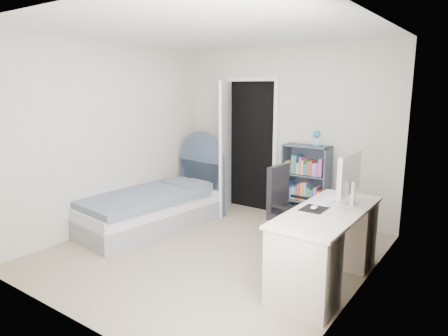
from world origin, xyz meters
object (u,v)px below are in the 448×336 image
Objects in this scene: office_chair at (287,206)px; desk at (327,243)px; bookcase at (306,190)px; floor_lamp at (205,179)px; nightstand at (206,185)px; bed at (155,206)px.

desk is at bearing -33.90° from office_chair.
office_chair is (0.21, -0.99, 0.05)m from bookcase.
bookcase is 1.01m from office_chair.
desk reaches higher than floor_lamp.
bookcase is 1.31× the size of office_chair.
office_chair is (1.82, -0.82, 0.18)m from nightstand.
nightstand is at bearing 152.91° from desk.
bed is at bearing -95.73° from nightstand.
desk reaches higher than nightstand.
nightstand is 0.58× the size of office_chair.
bookcase is at bearing 5.84° from nightstand.
bookcase reaches higher than office_chair.
floor_lamp is at bearing 153.95° from desk.
floor_lamp is (0.13, 0.97, 0.22)m from bed.
office_chair is (1.92, 0.22, 0.28)m from bed.
bed is 1.58× the size of bookcase.
bed is at bearing -144.90° from bookcase.
desk is (2.58, -0.23, 0.13)m from bed.
bed reaches higher than nightstand.
office_chair reaches higher than nightstand.
office_chair is at bearing 146.10° from desk.
office_chair is at bearing -24.39° from nightstand.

